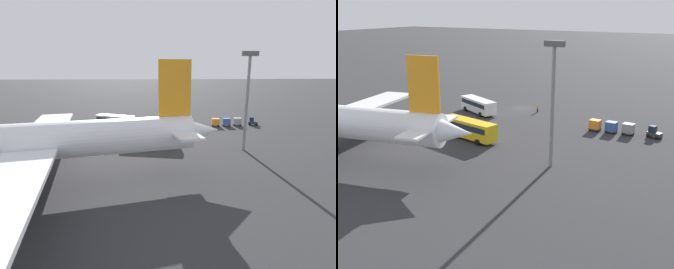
% 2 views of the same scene
% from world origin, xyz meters
% --- Properties ---
extents(ground_plane, '(600.00, 600.00, 0.00)m').
position_xyz_m(ground_plane, '(0.00, 0.00, 0.00)').
color(ground_plane, '#2D2D30').
extents(shuttle_bus_near, '(10.49, 7.03, 3.10)m').
position_xyz_m(shuttle_bus_near, '(6.17, 8.57, 1.86)').
color(shuttle_bus_near, white).
rests_on(shuttle_bus_near, ground).
extents(shuttle_bus_far, '(11.46, 4.93, 3.39)m').
position_xyz_m(shuttle_bus_far, '(-2.66, 24.93, 2.02)').
color(shuttle_bus_far, gold).
rests_on(shuttle_bus_far, ground).
extents(baggage_tug, '(2.68, 2.22, 2.10)m').
position_xyz_m(baggage_tug, '(-30.17, 8.36, 0.94)').
color(baggage_tug, '#333338').
rests_on(baggage_tug, ground).
extents(worker_person, '(0.38, 0.38, 1.74)m').
position_xyz_m(worker_person, '(-4.57, 1.61, 0.87)').
color(worker_person, '#1E1E2D').
rests_on(worker_person, ground).
extents(cargo_cart_grey, '(2.13, 1.85, 2.06)m').
position_xyz_m(cargo_cart_grey, '(-25.86, 8.79, 1.19)').
color(cargo_cart_grey, '#38383D').
rests_on(cargo_cart_grey, ground).
extents(cargo_cart_blue, '(2.13, 1.85, 2.06)m').
position_xyz_m(cargo_cart_blue, '(-22.88, 9.06, 1.19)').
color(cargo_cart_blue, '#38383D').
rests_on(cargo_cart_blue, ground).
extents(cargo_cart_orange, '(2.13, 1.85, 2.06)m').
position_xyz_m(cargo_cart_orange, '(-19.89, 9.21, 1.19)').
color(cargo_cart_orange, '#38383D').
rests_on(cargo_cart_orange, ground).
extents(light_pole, '(2.80, 0.70, 17.65)m').
position_xyz_m(light_pole, '(-20.18, 29.86, 10.82)').
color(light_pole, slate).
rests_on(light_pole, ground).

